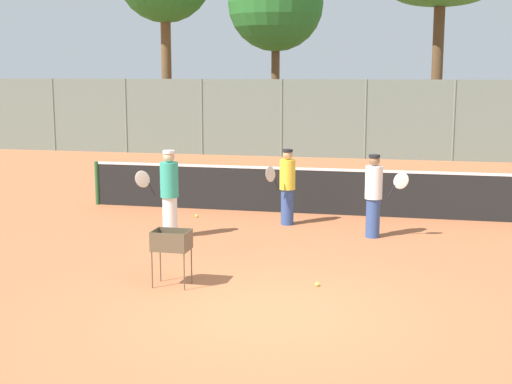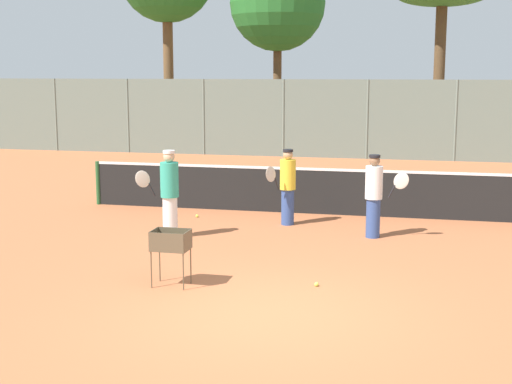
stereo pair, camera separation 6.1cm
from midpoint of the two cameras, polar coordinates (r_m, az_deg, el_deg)
ground_plane at (r=9.81m, az=0.86°, el=-9.74°), size 80.00×80.00×0.00m
tennis_net at (r=16.37m, az=5.89°, el=0.12°), size 11.64×0.10×1.07m
back_fence at (r=27.00m, az=8.69°, el=5.76°), size 31.92×0.08×2.95m
tree_3 at (r=32.66m, az=14.45°, el=14.53°), size 3.95×3.95×6.98m
tree_4 at (r=31.75m, az=1.54°, el=14.83°), size 4.13×4.13×8.22m
player_white_outfit at (r=14.04m, az=-7.09°, el=-0.07°), size 0.77×0.65×1.74m
player_red_cap at (r=15.18m, az=2.39°, el=0.50°), size 0.57×0.78×1.63m
player_yellow_shirt at (r=14.18m, az=9.30°, el=-0.22°), size 0.89×0.34×1.65m
ball_cart at (r=10.93m, az=-6.90°, el=-4.23°), size 0.56×0.41×0.87m
tennis_ball_0 at (r=16.12m, az=-4.89°, el=-1.92°), size 0.07×0.07×0.07m
tennis_ball_2 at (r=11.04m, az=4.76°, el=-7.36°), size 0.07×0.07×0.07m
parked_car at (r=29.38m, az=18.30°, el=4.10°), size 4.20×1.70×1.60m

